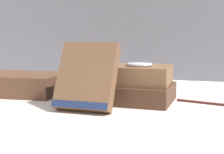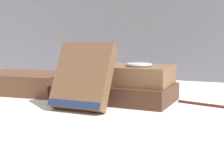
{
  "view_description": "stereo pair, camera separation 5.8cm",
  "coord_description": "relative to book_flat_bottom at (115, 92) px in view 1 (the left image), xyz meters",
  "views": [
    {
      "loc": [
        0.21,
        -0.58,
        0.12
      ],
      "look_at": [
        0.02,
        0.0,
        0.05
      ],
      "focal_mm": 50.0,
      "sensor_mm": 36.0,
      "label": 1
    },
    {
      "loc": [
        0.26,
        -0.56,
        0.12
      ],
      "look_at": [
        0.02,
        0.0,
        0.05
      ],
      "focal_mm": 50.0,
      "sensor_mm": 36.0,
      "label": 2
    }
  ],
  "objects": [
    {
      "name": "reading_glasses",
      "position": [
        -0.08,
        0.12,
        -0.02
      ],
      "size": [
        0.11,
        0.06,
        0.0
      ],
      "rotation": [
        0.0,
        0.0,
        -0.06
      ],
      "color": "black",
      "rests_on": "ground_plane"
    },
    {
      "name": "pocket_watch",
      "position": [
        0.05,
        -0.0,
        0.06
      ],
      "size": [
        0.05,
        0.06,
        0.01
      ],
      "color": "silver",
      "rests_on": "book_flat_top"
    },
    {
      "name": "book_flat_bottom",
      "position": [
        0.0,
        0.0,
        0.0
      ],
      "size": [
        0.22,
        0.14,
        0.04
      ],
      "rotation": [
        0.0,
        0.0,
        -0.01
      ],
      "color": "#4C2D1E",
      "rests_on": "ground_plane"
    },
    {
      "name": "book_side_left",
      "position": [
        -0.26,
        0.01,
        0.01
      ],
      "size": [
        0.25,
        0.17,
        0.05
      ],
      "rotation": [
        0.0,
        0.0,
        0.1
      ],
      "color": "brown",
      "rests_on": "ground_plane"
    },
    {
      "name": "book_flat_top",
      "position": [
        0.0,
        0.01,
        0.04
      ],
      "size": [
        0.21,
        0.14,
        0.04
      ],
      "rotation": [
        0.0,
        0.0,
        0.04
      ],
      "color": "brown",
      "rests_on": "book_flat_bottom"
    },
    {
      "name": "ground_plane",
      "position": [
        -0.02,
        -0.02,
        -0.02
      ],
      "size": [
        3.0,
        3.0,
        0.0
      ],
      "primitive_type": "plane",
      "color": "white"
    },
    {
      "name": "fountain_pen",
      "position": [
        0.19,
        0.02,
        -0.01
      ],
      "size": [
        0.13,
        0.04,
        0.01
      ],
      "rotation": [
        0.0,
        0.0,
        -0.25
      ],
      "color": "#471E19",
      "rests_on": "ground_plane"
    },
    {
      "name": "book_leaning_front",
      "position": [
        -0.02,
        -0.1,
        0.04
      ],
      "size": [
        0.1,
        0.07,
        0.12
      ],
      "rotation": [
        -0.46,
        0.0,
        0.0
      ],
      "color": "brown",
      "rests_on": "ground_plane"
    }
  ]
}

